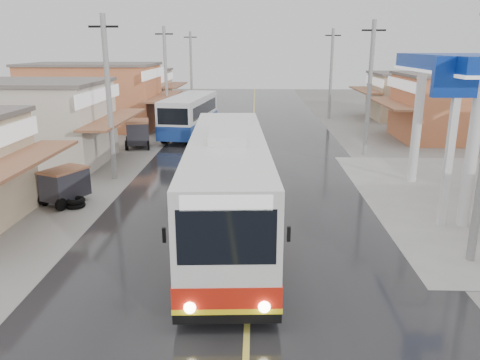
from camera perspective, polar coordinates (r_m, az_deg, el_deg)
The scene contains 12 objects.
ground at distance 15.25m, azimuth 1.13°, elevation -9.37°, with size 120.00×120.00×0.00m, color slate.
road at distance 29.50m, azimuth 1.55°, elevation 3.28°, with size 12.00×90.00×0.02m, color black.
centre_line at distance 29.50m, azimuth 1.55°, elevation 3.30°, with size 0.15×90.00×0.01m, color #D8CC4C.
shopfronts_left at distance 35.00m, azimuth -20.28°, elevation 4.31°, with size 11.00×44.00×5.20m, color tan, non-canonical shape.
utility_poles_left at distance 31.31m, azimuth -11.38°, elevation 3.70°, with size 1.60×50.00×8.00m, color gray, non-canonical shape.
utility_poles_right at distance 30.29m, azimuth 14.93°, elevation 3.05°, with size 1.60×36.00×8.00m, color gray, non-canonical shape.
coach_bus at distance 16.34m, azimuth -1.49°, elevation -0.66°, with size 3.37×12.39×3.83m.
second_bus at distance 35.32m, azimuth -6.13°, elevation 7.93°, with size 3.42×9.11×2.95m.
cyclist at distance 25.96m, azimuth -4.72°, elevation 2.96°, with size 0.87×1.97×2.06m.
tricycle_near at distance 21.29m, azimuth -20.59°, elevation -0.43°, with size 1.97×2.35×1.53m.
tricycle_far at distance 31.81m, azimuth -12.36°, elevation 5.73°, with size 2.02×2.45×1.81m.
tyre_stack at distance 20.81m, azimuth -19.41°, elevation -2.62°, with size 0.80×0.80×0.41m.
Camera 1 is at (0.16, -13.77, 6.56)m, focal length 35.00 mm.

